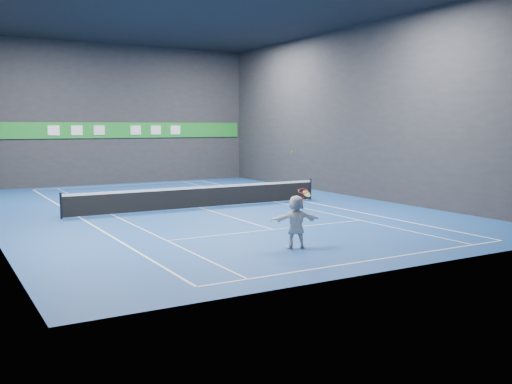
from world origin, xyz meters
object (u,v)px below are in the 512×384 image
player (296,222)px  tennis_racket (303,193)px  tennis_net (200,196)px  tennis_ball (292,152)px

player → tennis_racket: 0.91m
tennis_racket → player: bearing=-170.8°
tennis_net → tennis_racket: (-0.76, -9.40, 1.15)m
player → tennis_net: size_ratio=0.13×
player → tennis_racket: size_ratio=2.64×
player → tennis_net: (1.05, 9.45, -0.29)m
tennis_racket → tennis_ball: bearing=171.5°
player → tennis_ball: tennis_ball is taller
player → tennis_ball: 2.15m
tennis_ball → tennis_racket: bearing=-8.5°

